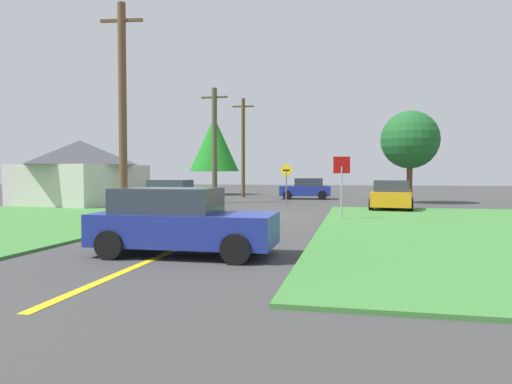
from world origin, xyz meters
TOP-DOWN VIEW (x-y plane):
  - ground_plane at (0.00, 0.00)m, footprint 120.00×120.00m
  - grass_verge_right at (9.31, -4.00)m, footprint 12.00×20.00m
  - grass_verge_left at (-9.31, -4.00)m, footprint 12.00×20.00m
  - lane_stripe_center at (0.00, -8.00)m, footprint 0.20×14.00m
  - stop_sign at (3.98, -0.95)m, footprint 0.69×0.20m
  - parked_car_near_building at (-5.45, 3.74)m, footprint 4.12×2.10m
  - car_on_crossroad at (6.48, 5.13)m, footprint 2.52×4.01m
  - car_behind_on_main_road at (0.40, -10.08)m, footprint 4.39×2.06m
  - car_approaching_junction at (0.83, 15.19)m, footprint 4.02×2.25m
  - utility_pole_near at (-5.00, -2.81)m, footprint 1.80×0.34m
  - utility_pole_mid at (-4.68, 9.05)m, footprint 1.80×0.35m
  - utility_pole_far at (-4.62, 16.90)m, footprint 1.80×0.31m
  - direction_sign at (0.36, 7.77)m, footprint 0.89×0.21m
  - oak_tree_left at (8.09, 11.43)m, footprint 3.82×3.82m
  - pine_tree_center at (-8.39, 20.88)m, footprint 4.62×4.62m
  - barn at (-12.30, 5.32)m, footprint 7.05×7.07m

SIDE VIEW (x-z plane):
  - ground_plane at x=0.00m, z-range 0.00..0.00m
  - lane_stripe_center at x=0.00m, z-range 0.00..0.01m
  - grass_verge_right at x=9.31m, z-range 0.00..0.08m
  - grass_verge_left at x=-9.31m, z-range 0.00..0.08m
  - parked_car_near_building at x=-5.45m, z-range -0.01..1.61m
  - car_approaching_junction at x=0.83m, z-range -0.01..1.61m
  - car_on_crossroad at x=6.48m, z-range -0.01..1.61m
  - car_behind_on_main_road at x=0.40m, z-range 0.00..1.62m
  - direction_sign at x=0.36m, z-range 0.32..2.95m
  - stop_sign at x=3.98m, z-range 0.53..3.21m
  - barn at x=-12.30m, z-range 0.00..4.05m
  - utility_pole_mid at x=-4.68m, z-range 0.09..7.77m
  - oak_tree_left at x=8.09m, z-range 1.13..7.26m
  - utility_pole_far at x=-4.62m, z-range 0.11..8.35m
  - utility_pole_near at x=-5.00m, z-range 0.09..9.13m
  - pine_tree_center at x=-8.39m, z-range 1.09..8.38m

